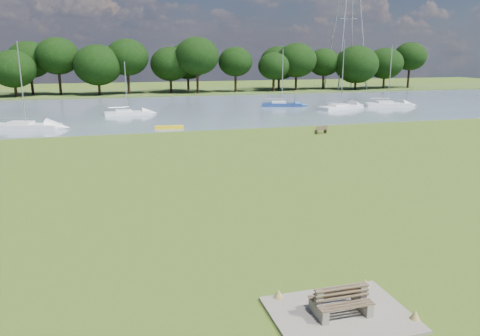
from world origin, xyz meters
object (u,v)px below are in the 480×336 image
object	(u,v)px
kayak	(169,127)
sailboat_5	(388,103)
sailboat_2	(127,112)
sailboat_0	(341,106)
bench_pair	(341,302)
sailboat_3	(281,103)
riverbank_bench	(321,130)
sailboat_1	(25,124)

from	to	relation	value
kayak	sailboat_5	bearing A→B (deg)	28.26
sailboat_2	sailboat_0	bearing A→B (deg)	-5.71
sailboat_0	bench_pair	bearing A→B (deg)	-138.54
sailboat_3	sailboat_5	xyz separation A→B (m)	(15.23, -4.59, 0.05)
riverbank_bench	bench_pair	bearing A→B (deg)	-130.36
sailboat_1	sailboat_2	distance (m)	13.96
bench_pair	sailboat_1	size ratio (longest dim) A/B	0.19
kayak	sailboat_5	size ratio (longest dim) A/B	0.34
kayak	sailboat_1	world-z (taller)	sailboat_1
sailboat_1	sailboat_3	xyz separation A→B (m)	(33.81, 12.66, 0.02)
sailboat_1	kayak	bearing A→B (deg)	3.03
sailboat_2	sailboat_5	distance (m)	38.14
kayak	sailboat_3	distance (m)	25.39
riverbank_bench	sailboat_5	xyz separation A→B (m)	(20.06, 19.38, 0.15)
bench_pair	sailboat_3	world-z (taller)	sailboat_3
sailboat_3	sailboat_5	distance (m)	15.91
sailboat_2	sailboat_5	size ratio (longest dim) A/B	0.74
bench_pair	sailboat_2	distance (m)	50.99
riverbank_bench	sailboat_5	bearing A→B (deg)	28.08
sailboat_0	sailboat_3	distance (m)	8.85
bench_pair	sailboat_5	size ratio (longest dim) A/B	0.19
sailboat_2	sailboat_5	world-z (taller)	sailboat_5
bench_pair	sailboat_0	bearing A→B (deg)	62.65
sailboat_2	sailboat_5	bearing A→B (deg)	-4.06
bench_pair	sailboat_3	size ratio (longest dim) A/B	0.21
sailboat_0	sailboat_1	distance (m)	41.54
bench_pair	kayak	distance (m)	38.00
sailboat_2	sailboat_3	bearing A→B (deg)	6.67
bench_pair	sailboat_2	world-z (taller)	sailboat_2
kayak	sailboat_0	bearing A→B (deg)	32.37
bench_pair	sailboat_0	world-z (taller)	sailboat_0
sailboat_0	sailboat_5	size ratio (longest dim) A/B	1.07
riverbank_bench	sailboat_5	world-z (taller)	sailboat_5
sailboat_2	bench_pair	bearing A→B (deg)	-88.48
riverbank_bench	sailboat_3	distance (m)	24.46
sailboat_2	sailboat_5	xyz separation A→B (m)	(38.14, -0.66, 0.11)
sailboat_0	sailboat_1	world-z (taller)	sailboat_0
sailboat_0	kayak	bearing A→B (deg)	-177.26
bench_pair	sailboat_3	distance (m)	57.90
riverbank_bench	sailboat_3	world-z (taller)	sailboat_3
bench_pair	sailboat_5	xyz separation A→B (m)	(34.05, 50.17, 0.10)
riverbank_bench	sailboat_2	world-z (taller)	sailboat_2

